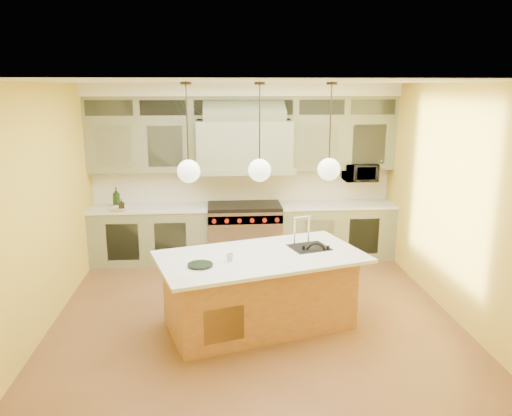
{
  "coord_description": "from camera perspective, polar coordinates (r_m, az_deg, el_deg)",
  "views": [
    {
      "loc": [
        -0.45,
        -5.83,
        2.84
      ],
      "look_at": [
        0.08,
        0.7,
        1.25
      ],
      "focal_mm": 35.0,
      "sensor_mm": 36.0,
      "label": 1
    }
  ],
  "objects": [
    {
      "name": "pendant_center",
      "position": [
        5.67,
        0.41,
        4.62
      ],
      "size": [
        0.26,
        0.26,
        1.11
      ],
      "color": "#2D2319",
      "rests_on": "ceiling"
    },
    {
      "name": "wall_left",
      "position": [
        6.33,
        -23.36,
        -0.16
      ],
      "size": [
        0.0,
        5.0,
        5.0
      ],
      "primitive_type": "plane",
      "rotation": [
        1.57,
        0.0,
        1.57
      ],
      "color": "gold",
      "rests_on": "ground"
    },
    {
      "name": "oil_bottle_a",
      "position": [
        8.33,
        -15.66,
        1.14
      ],
      "size": [
        0.14,
        0.14,
        0.33
      ],
      "primitive_type": "imported",
      "rotation": [
        0.0,
        0.0,
        0.1
      ],
      "color": "black",
      "rests_on": "back_cabinetry"
    },
    {
      "name": "range",
      "position": [
        8.33,
        -1.33,
        -2.76
      ],
      "size": [
        1.2,
        0.74,
        0.96
      ],
      "color": "silver",
      "rests_on": "floor"
    },
    {
      "name": "floor",
      "position": [
        6.5,
        -0.17,
        -12.24
      ],
      "size": [
        5.0,
        5.0,
        0.0
      ],
      "primitive_type": "plane",
      "color": "brown",
      "rests_on": "ground"
    },
    {
      "name": "wall_back",
      "position": [
        8.46,
        -1.5,
        4.21
      ],
      "size": [
        5.0,
        0.0,
        5.0
      ],
      "primitive_type": "plane",
      "rotation": [
        1.57,
        0.0,
        0.0
      ],
      "color": "gold",
      "rests_on": "ground"
    },
    {
      "name": "back_cabinetry",
      "position": [
        8.2,
        -1.4,
        3.77
      ],
      "size": [
        5.0,
        0.77,
        2.9
      ],
      "color": "gray",
      "rests_on": "floor"
    },
    {
      "name": "wall_right",
      "position": [
        6.68,
        21.73,
        0.67
      ],
      "size": [
        0.0,
        5.0,
        5.0
      ],
      "primitive_type": "plane",
      "rotation": [
        1.57,
        0.0,
        -1.57
      ],
      "color": "gold",
      "rests_on": "ground"
    },
    {
      "name": "pendant_left",
      "position": [
        5.66,
        -7.71,
        4.48
      ],
      "size": [
        0.26,
        0.26,
        1.11
      ],
      "color": "#2D2319",
      "rests_on": "ceiling"
    },
    {
      "name": "pendant_right",
      "position": [
        5.8,
        8.34,
        4.68
      ],
      "size": [
        0.26,
        0.26,
        1.11
      ],
      "color": "#2D2319",
      "rests_on": "ceiling"
    },
    {
      "name": "counter_stool",
      "position": [
        6.12,
        6.88,
        -8.24
      ],
      "size": [
        0.38,
        0.38,
        1.01
      ],
      "rotation": [
        0.0,
        0.0,
        -0.09
      ],
      "color": "black",
      "rests_on": "floor"
    },
    {
      "name": "microwave",
      "position": [
        8.54,
        11.8,
        4.02
      ],
      "size": [
        0.54,
        0.37,
        0.3
      ],
      "primitive_type": "imported",
      "color": "black",
      "rests_on": "back_cabinetry"
    },
    {
      "name": "wall_front",
      "position": [
        3.64,
        2.92,
        -8.86
      ],
      "size": [
        5.0,
        0.0,
        5.0
      ],
      "primitive_type": "plane",
      "rotation": [
        -1.57,
        0.0,
        0.0
      ],
      "color": "gold",
      "rests_on": "ground"
    },
    {
      "name": "cup",
      "position": [
        5.69,
        -2.99,
        -5.62
      ],
      "size": [
        0.1,
        0.1,
        0.08
      ],
      "primitive_type": "imported",
      "rotation": [
        0.0,
        0.0,
        -0.06
      ],
      "color": "beige",
      "rests_on": "kitchen_island"
    },
    {
      "name": "ceiling",
      "position": [
        5.85,
        -0.19,
        14.25
      ],
      "size": [
        5.0,
        5.0,
        0.0
      ],
      "primitive_type": "plane",
      "rotation": [
        3.14,
        0.0,
        0.0
      ],
      "color": "white",
      "rests_on": "wall_back"
    },
    {
      "name": "oil_bottle_b",
      "position": [
        8.1,
        -15.11,
        0.34
      ],
      "size": [
        0.1,
        0.1,
        0.2
      ],
      "primitive_type": "imported",
      "rotation": [
        0.0,
        0.0,
        0.17
      ],
      "color": "black",
      "rests_on": "back_cabinetry"
    },
    {
      "name": "kitchen_island",
      "position": [
        6.08,
        0.44,
        -9.26
      ],
      "size": [
        2.65,
        1.9,
        1.35
      ],
      "rotation": [
        0.0,
        0.0,
        0.29
      ],
      "color": "brown",
      "rests_on": "floor"
    },
    {
      "name": "fruit_bowl",
      "position": [
        8.12,
        -15.29,
        -0.11
      ],
      "size": [
        0.3,
        0.3,
        0.07
      ],
      "primitive_type": "imported",
      "rotation": [
        0.0,
        0.0,
        -0.12
      ],
      "color": "white",
      "rests_on": "back_cabinetry"
    }
  ]
}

